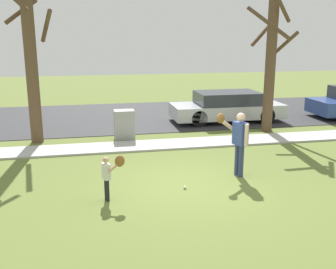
% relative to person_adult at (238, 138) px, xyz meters
% --- Properties ---
extents(ground_plane, '(48.00, 48.00, 0.00)m').
position_rel_person_adult_xyz_m(ground_plane, '(-1.36, 3.12, -1.02)').
color(ground_plane, olive).
extents(sidewalk_strip, '(36.00, 1.20, 0.06)m').
position_rel_person_adult_xyz_m(sidewalk_strip, '(-1.36, 3.22, -0.99)').
color(sidewalk_strip, '#B2B2AD').
rests_on(sidewalk_strip, ground).
extents(road_surface, '(36.00, 6.80, 0.02)m').
position_rel_person_adult_xyz_m(road_surface, '(-1.36, 8.22, -1.01)').
color(road_surface, '#2D2D30').
rests_on(road_surface, ground).
extents(person_adult, '(0.77, 0.57, 1.65)m').
position_rel_person_adult_xyz_m(person_adult, '(0.00, 0.00, 0.00)').
color(person_adult, navy).
rests_on(person_adult, ground).
extents(person_child, '(0.52, 0.35, 1.04)m').
position_rel_person_adult_xyz_m(person_child, '(-3.28, -0.93, -0.34)').
color(person_child, black).
rests_on(person_child, ground).
extents(baseball, '(0.07, 0.07, 0.07)m').
position_rel_person_adult_xyz_m(baseball, '(-1.53, -0.61, -0.98)').
color(baseball, white).
rests_on(baseball, ground).
extents(utility_cabinet, '(0.69, 0.50, 1.03)m').
position_rel_person_adult_xyz_m(utility_cabinet, '(-2.47, 4.28, -0.51)').
color(utility_cabinet, gray).
rests_on(utility_cabinet, ground).
extents(street_tree_near, '(1.84, 1.88, 4.85)m').
position_rel_person_adult_xyz_m(street_tree_near, '(2.90, 4.41, 1.57)').
color(street_tree_near, brown).
rests_on(street_tree_near, ground).
extents(street_tree_far, '(1.85, 1.89, 5.84)m').
position_rel_person_adult_xyz_m(street_tree_far, '(-5.41, 4.50, 2.07)').
color(street_tree_far, brown).
rests_on(street_tree_far, ground).
extents(parked_sedan_silver, '(4.60, 1.80, 1.23)m').
position_rel_person_adult_xyz_m(parked_sedan_silver, '(2.00, 6.35, -0.40)').
color(parked_sedan_silver, silver).
rests_on(parked_sedan_silver, road_surface).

